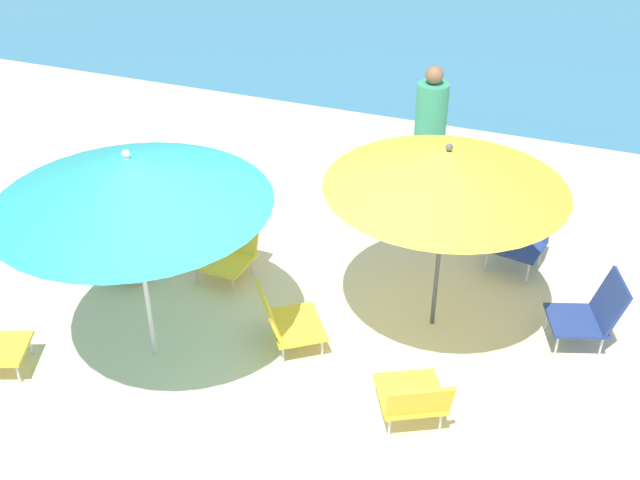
# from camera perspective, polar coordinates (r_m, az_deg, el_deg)

# --- Properties ---
(ground_plane) EXTENTS (40.00, 40.00, 0.00)m
(ground_plane) POSITION_cam_1_polar(r_m,az_deg,el_deg) (6.53, -2.93, -10.54)
(ground_plane) COLOR beige
(umbrella_teal) EXTENTS (2.17, 2.17, 1.96)m
(umbrella_teal) POSITION_cam_1_polar(r_m,az_deg,el_deg) (6.01, -13.84, 4.27)
(umbrella_teal) COLOR silver
(umbrella_teal) RESTS_ON ground_plane
(umbrella_yellow) EXTENTS (2.03, 2.03, 1.80)m
(umbrella_yellow) POSITION_cam_1_polar(r_m,az_deg,el_deg) (6.36, 9.35, 5.18)
(umbrella_yellow) COLOR #4C4C51
(umbrella_yellow) RESTS_ON ground_plane
(beach_chair_a) EXTENTS (0.74, 0.75, 0.55)m
(beach_chair_a) POSITION_cam_1_polar(r_m,az_deg,el_deg) (6.72, -2.60, -5.93)
(beach_chair_a) COLOR gold
(beach_chair_a) RESTS_ON ground_plane
(beach_chair_b) EXTENTS (0.54, 0.60, 0.64)m
(beach_chair_b) POSITION_cam_1_polar(r_m,az_deg,el_deg) (7.66, -6.71, -0.48)
(beach_chair_b) COLOR gold
(beach_chair_b) RESTS_ON ground_plane
(beach_chair_d) EXTENTS (0.62, 0.65, 0.63)m
(beach_chair_d) POSITION_cam_1_polar(r_m,az_deg,el_deg) (7.99, 14.51, 0.40)
(beach_chair_d) COLOR navy
(beach_chair_d) RESTS_ON ground_plane
(beach_chair_e) EXTENTS (0.71, 0.75, 0.57)m
(beach_chair_e) POSITION_cam_1_polar(r_m,az_deg,el_deg) (6.02, 6.92, -11.44)
(beach_chair_e) COLOR gold
(beach_chair_e) RESTS_ON ground_plane
(beach_chair_f) EXTENTS (0.69, 0.63, 0.68)m
(beach_chair_f) POSITION_cam_1_polar(r_m,az_deg,el_deg) (7.09, 19.39, -5.02)
(beach_chair_f) COLOR navy
(beach_chair_f) RESTS_ON ground_plane
(person_a) EXTENTS (0.34, 0.34, 1.71)m
(person_a) POSITION_cam_1_polar(r_m,az_deg,el_deg) (8.51, 8.04, 7.15)
(person_a) COLOR #389970
(person_a) RESTS_ON ground_plane
(person_b) EXTENTS (0.55, 0.31, 0.93)m
(person_b) POSITION_cam_1_polar(r_m,az_deg,el_deg) (7.76, -15.25, 0.07)
(person_b) COLOR #389970
(person_b) RESTS_ON ground_plane
(beach_bag) EXTENTS (0.33, 0.31, 0.26)m
(beach_bag) POSITION_cam_1_polar(r_m,az_deg,el_deg) (7.83, -11.97, -1.82)
(beach_bag) COLOR silver
(beach_bag) RESTS_ON ground_plane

